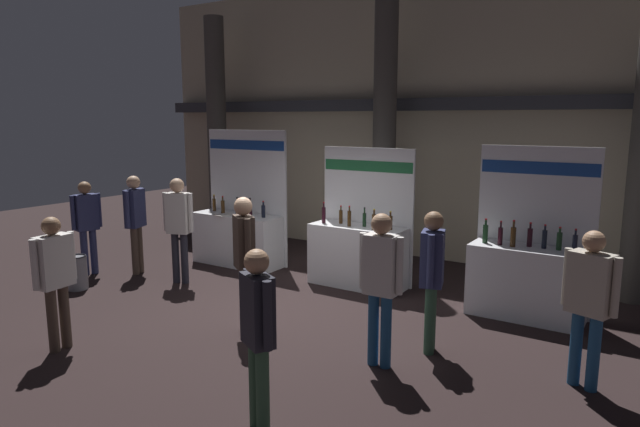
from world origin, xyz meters
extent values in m
plane|color=black|center=(0.00, 0.00, 0.00)|extent=(25.02, 25.02, 0.00)
cube|color=tan|center=(0.00, 4.40, 2.80)|extent=(12.51, 0.25, 5.59)
cube|color=#2D2D33|center=(0.00, 4.09, 3.07)|extent=(12.51, 0.20, 0.24)
cylinder|color=#423D38|center=(-4.34, 3.49, 2.54)|extent=(0.45, 0.45, 5.08)
cylinder|color=#423D38|center=(0.00, 3.49, 2.54)|extent=(0.45, 0.45, 5.08)
cube|color=white|center=(-2.26, 1.76, 0.49)|extent=(1.81, 0.60, 0.99)
cube|color=white|center=(-2.26, 2.10, 1.29)|extent=(1.90, 0.04, 2.59)
cube|color=navy|center=(-2.26, 2.07, 2.30)|extent=(1.85, 0.01, 0.18)
cylinder|color=#472D14|center=(-2.91, 1.84, 1.11)|extent=(0.07, 0.07, 0.24)
cylinder|color=#472D14|center=(-2.91, 1.84, 1.26)|extent=(0.03, 0.03, 0.07)
cylinder|color=gold|center=(-2.91, 1.84, 1.31)|extent=(0.03, 0.03, 0.02)
cylinder|color=#472D14|center=(-2.59, 1.75, 1.11)|extent=(0.07, 0.07, 0.24)
cylinder|color=#472D14|center=(-2.59, 1.75, 1.27)|extent=(0.03, 0.03, 0.07)
cylinder|color=red|center=(-2.59, 1.75, 1.31)|extent=(0.03, 0.03, 0.02)
cylinder|color=#472D14|center=(-2.26, 1.80, 1.11)|extent=(0.07, 0.07, 0.25)
cylinder|color=#472D14|center=(-2.26, 1.80, 1.27)|extent=(0.03, 0.03, 0.07)
cylinder|color=black|center=(-2.26, 1.80, 1.31)|extent=(0.03, 0.03, 0.02)
cylinder|color=black|center=(-1.93, 1.78, 1.11)|extent=(0.07, 0.07, 0.24)
cylinder|color=black|center=(-1.93, 1.78, 1.27)|extent=(0.03, 0.03, 0.09)
cylinder|color=black|center=(-1.93, 1.78, 1.33)|extent=(0.03, 0.03, 0.02)
cylinder|color=black|center=(-1.62, 1.79, 1.10)|extent=(0.08, 0.08, 0.23)
cylinder|color=black|center=(-1.62, 1.79, 1.25)|extent=(0.03, 0.03, 0.06)
cylinder|color=red|center=(-1.62, 1.79, 1.29)|extent=(0.03, 0.03, 0.02)
cube|color=silver|center=(-2.40, 1.58, 1.00)|extent=(0.30, 0.37, 0.02)
cube|color=white|center=(0.37, 1.81, 0.52)|extent=(1.63, 0.60, 1.04)
cube|color=white|center=(0.37, 2.15, 1.16)|extent=(1.71, 0.04, 2.32)
cube|color=#1E6638|center=(0.37, 2.13, 2.01)|extent=(1.66, 0.01, 0.18)
cylinder|color=black|center=(-0.24, 1.73, 1.17)|extent=(0.06, 0.06, 0.27)
cylinder|color=black|center=(-0.24, 1.73, 1.35)|extent=(0.03, 0.03, 0.07)
cylinder|color=red|center=(-0.24, 1.73, 1.39)|extent=(0.03, 0.03, 0.02)
cylinder|color=#472D14|center=(0.01, 1.86, 1.15)|extent=(0.06, 0.06, 0.23)
cylinder|color=#472D14|center=(0.01, 1.86, 1.29)|extent=(0.03, 0.03, 0.06)
cylinder|color=red|center=(0.01, 1.86, 1.34)|extent=(0.03, 0.03, 0.02)
cylinder|color=#472D14|center=(0.26, 1.72, 1.17)|extent=(0.06, 0.06, 0.26)
cylinder|color=#472D14|center=(0.26, 1.72, 1.33)|extent=(0.03, 0.03, 0.07)
cylinder|color=red|center=(0.26, 1.72, 1.37)|extent=(0.03, 0.03, 0.02)
cylinder|color=#19381E|center=(0.48, 1.85, 1.15)|extent=(0.06, 0.06, 0.22)
cylinder|color=#19381E|center=(0.48, 1.85, 1.30)|extent=(0.03, 0.03, 0.08)
cylinder|color=black|center=(0.48, 1.85, 1.35)|extent=(0.03, 0.03, 0.02)
cylinder|color=#472D14|center=(0.72, 1.73, 1.16)|extent=(0.07, 0.07, 0.25)
cylinder|color=#472D14|center=(0.72, 1.73, 1.32)|extent=(0.03, 0.03, 0.07)
cylinder|color=gold|center=(0.72, 1.73, 1.36)|extent=(0.03, 0.03, 0.02)
cylinder|color=#472D14|center=(0.96, 1.84, 1.15)|extent=(0.07, 0.07, 0.22)
cylinder|color=#472D14|center=(0.96, 1.84, 1.29)|extent=(0.03, 0.03, 0.06)
cylinder|color=gold|center=(0.96, 1.84, 1.33)|extent=(0.03, 0.03, 0.02)
cube|color=white|center=(3.12, 1.78, 0.51)|extent=(1.56, 0.60, 1.03)
cube|color=white|center=(3.12, 2.12, 1.21)|extent=(1.64, 0.04, 2.42)
cube|color=navy|center=(3.12, 2.10, 2.12)|extent=(1.59, 0.01, 0.18)
cylinder|color=#19381E|center=(2.52, 1.75, 1.16)|extent=(0.07, 0.07, 0.26)
cylinder|color=#19381E|center=(2.52, 1.75, 1.33)|extent=(0.03, 0.03, 0.08)
cylinder|color=red|center=(2.52, 1.75, 1.38)|extent=(0.03, 0.03, 0.02)
cylinder|color=black|center=(2.74, 1.73, 1.16)|extent=(0.07, 0.07, 0.25)
cylinder|color=black|center=(2.74, 1.73, 1.32)|extent=(0.03, 0.03, 0.08)
cylinder|color=red|center=(2.74, 1.73, 1.37)|extent=(0.03, 0.03, 0.02)
cylinder|color=#472D14|center=(2.92, 1.72, 1.17)|extent=(0.07, 0.07, 0.28)
cylinder|color=#472D14|center=(2.92, 1.72, 1.35)|extent=(0.03, 0.03, 0.09)
cylinder|color=red|center=(2.92, 1.72, 1.40)|extent=(0.03, 0.03, 0.02)
cylinder|color=black|center=(3.11, 1.85, 1.16)|extent=(0.07, 0.07, 0.26)
cylinder|color=black|center=(3.11, 1.85, 1.32)|extent=(0.03, 0.03, 0.07)
cylinder|color=red|center=(3.11, 1.85, 1.37)|extent=(0.03, 0.03, 0.02)
cylinder|color=black|center=(3.31, 1.84, 1.16)|extent=(0.07, 0.07, 0.26)
cylinder|color=black|center=(3.31, 1.84, 1.32)|extent=(0.03, 0.03, 0.06)
cylinder|color=red|center=(3.31, 1.84, 1.36)|extent=(0.03, 0.03, 0.02)
cylinder|color=#19381E|center=(3.50, 1.85, 1.15)|extent=(0.07, 0.07, 0.24)
cylinder|color=#19381E|center=(3.50, 1.85, 1.30)|extent=(0.03, 0.03, 0.06)
cylinder|color=red|center=(3.50, 1.85, 1.34)|extent=(0.03, 0.03, 0.02)
cylinder|color=black|center=(3.72, 1.72, 1.16)|extent=(0.06, 0.06, 0.26)
cylinder|color=black|center=(3.72, 1.72, 1.32)|extent=(0.03, 0.03, 0.07)
cylinder|color=red|center=(3.72, 1.72, 1.36)|extent=(0.03, 0.03, 0.02)
cylinder|color=slate|center=(-3.44, -0.89, 0.28)|extent=(0.33, 0.33, 0.55)
torus|color=black|center=(-3.44, -0.89, 0.56)|extent=(0.33, 0.33, 0.02)
cylinder|color=#47382D|center=(-1.41, -2.38, 0.40)|extent=(0.12, 0.12, 0.80)
cylinder|color=#47382D|center=(-1.39, -2.55, 0.40)|extent=(0.12, 0.12, 0.80)
cube|color=silver|center=(-1.40, -2.46, 1.12)|extent=(0.26, 0.44, 0.63)
sphere|color=#8C6647|center=(-1.40, -2.46, 1.55)|extent=(0.22, 0.22, 0.22)
cylinder|color=silver|center=(-1.43, -2.21, 1.13)|extent=(0.08, 0.08, 0.60)
cylinder|color=silver|center=(-1.38, -2.72, 1.13)|extent=(0.08, 0.08, 0.60)
cylinder|color=#47382D|center=(-3.41, 0.38, 0.43)|extent=(0.12, 0.12, 0.87)
cylinder|color=#47382D|center=(-3.35, 0.23, 0.43)|extent=(0.12, 0.12, 0.87)
cube|color=navy|center=(-3.38, 0.30, 1.21)|extent=(0.34, 0.45, 0.69)
sphere|color=tan|center=(-3.38, 0.30, 1.68)|extent=(0.24, 0.24, 0.24)
cylinder|color=navy|center=(-3.47, 0.53, 1.23)|extent=(0.08, 0.08, 0.65)
cylinder|color=navy|center=(-3.30, 0.08, 1.23)|extent=(0.08, 0.08, 0.65)
cylinder|color=navy|center=(2.17, -0.73, 0.43)|extent=(0.12, 0.12, 0.86)
cylinder|color=navy|center=(2.01, -0.73, 0.43)|extent=(0.12, 0.12, 0.86)
cube|color=silver|center=(2.09, -0.73, 1.20)|extent=(0.37, 0.23, 0.68)
sphere|color=tan|center=(2.09, -0.73, 1.66)|extent=(0.24, 0.24, 0.24)
cylinder|color=silver|center=(2.32, -0.72, 1.21)|extent=(0.08, 0.08, 0.65)
cylinder|color=silver|center=(1.87, -0.74, 1.21)|extent=(0.08, 0.08, 0.65)
cylinder|color=navy|center=(-4.04, -0.14, 0.41)|extent=(0.12, 0.12, 0.82)
cylinder|color=navy|center=(-4.08, -0.30, 0.41)|extent=(0.12, 0.12, 0.82)
cube|color=navy|center=(-4.06, -0.22, 1.15)|extent=(0.29, 0.41, 0.65)
sphere|color=#8C6647|center=(-4.06, -0.22, 1.59)|extent=(0.23, 0.23, 0.23)
cylinder|color=navy|center=(-4.01, 0.01, 1.16)|extent=(0.08, 0.08, 0.62)
cylinder|color=navy|center=(-4.11, -0.44, 1.16)|extent=(0.08, 0.08, 0.62)
cylinder|color=silver|center=(0.06, -0.73, 0.44)|extent=(0.12, 0.12, 0.87)
cylinder|color=silver|center=(0.19, -0.81, 0.44)|extent=(0.12, 0.12, 0.87)
cube|color=#47382D|center=(0.12, -0.77, 1.22)|extent=(0.40, 0.38, 0.69)
sphere|color=tan|center=(0.12, -0.77, 1.69)|extent=(0.24, 0.24, 0.24)
cylinder|color=#47382D|center=(-0.05, -0.64, 1.24)|extent=(0.08, 0.08, 0.66)
cylinder|color=#47382D|center=(0.30, -0.90, 1.24)|extent=(0.08, 0.08, 0.66)
cylinder|color=navy|center=(4.04, 0.01, 0.41)|extent=(0.12, 0.12, 0.82)
cylinder|color=navy|center=(4.22, -0.05, 0.41)|extent=(0.12, 0.12, 0.82)
cube|color=#ADA393|center=(4.13, -0.02, 1.14)|extent=(0.47, 0.36, 0.65)
sphere|color=tan|center=(4.13, -0.02, 1.58)|extent=(0.22, 0.22, 0.22)
cylinder|color=#ADA393|center=(3.89, 0.06, 1.16)|extent=(0.08, 0.08, 0.61)
cylinder|color=#ADA393|center=(4.37, -0.10, 1.16)|extent=(0.08, 0.08, 0.61)
cylinder|color=#23232D|center=(-2.20, 0.34, 0.44)|extent=(0.12, 0.12, 0.88)
cylinder|color=#23232D|center=(-2.35, 0.29, 0.44)|extent=(0.12, 0.12, 0.88)
cube|color=silver|center=(-2.27, 0.31, 1.22)|extent=(0.43, 0.33, 0.69)
sphere|color=tan|center=(-2.27, 0.31, 1.70)|extent=(0.24, 0.24, 0.24)
cylinder|color=silver|center=(-2.06, 0.39, 1.24)|extent=(0.08, 0.08, 0.66)
cylinder|color=silver|center=(-2.49, 0.24, 1.24)|extent=(0.08, 0.08, 0.66)
cylinder|color=#33563D|center=(2.40, 0.04, 0.42)|extent=(0.12, 0.12, 0.84)
cylinder|color=#33563D|center=(2.45, -0.11, 0.42)|extent=(0.12, 0.12, 0.84)
cube|color=navy|center=(2.42, -0.04, 1.17)|extent=(0.34, 0.40, 0.66)
sphere|color=#8C6647|center=(2.42, -0.04, 1.62)|extent=(0.23, 0.23, 0.23)
cylinder|color=navy|center=(2.36, 0.17, 1.18)|extent=(0.08, 0.08, 0.63)
cylinder|color=navy|center=(2.48, -0.24, 1.18)|extent=(0.08, 0.08, 0.63)
cylinder|color=#33563D|center=(1.85, -2.54, 0.41)|extent=(0.12, 0.12, 0.82)
cylinder|color=#33563D|center=(1.71, -2.47, 0.41)|extent=(0.12, 0.12, 0.82)
cube|color=#23232D|center=(1.78, -2.51, 1.14)|extent=(0.40, 0.34, 0.65)
sphere|color=tan|center=(1.78, -2.51, 1.58)|extent=(0.22, 0.22, 0.22)
cylinder|color=#23232D|center=(1.97, -2.61, 1.16)|extent=(0.08, 0.08, 0.61)
cylinder|color=#23232D|center=(1.59, -2.40, 1.16)|extent=(0.08, 0.08, 0.61)
camera|label=1|loc=(4.79, -6.11, 2.81)|focal=31.05mm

